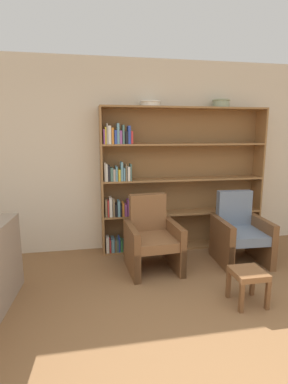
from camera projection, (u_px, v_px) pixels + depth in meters
name	position (u px, v px, depth m)	size (l,w,h in m)	color
wall_back	(155.00, 157.00, 4.47)	(12.00, 0.06, 2.75)	beige
bookshelf	(170.00, 181.00, 4.42)	(2.42, 0.30, 2.08)	olive
bowl_olive	(150.00, 103.00, 4.12)	(0.29, 0.29, 0.07)	silver
bowl_copper	(221.00, 103.00, 4.31)	(0.26, 0.26, 0.11)	gray
armchair_leather	(152.00, 238.00, 3.83)	(0.68, 0.72, 0.93)	brown
armchair_cushioned	(240.00, 233.00, 4.05)	(0.67, 0.71, 0.93)	brown
footstool	(248.00, 277.00, 3.03)	(0.32, 0.32, 0.36)	brown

